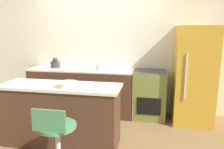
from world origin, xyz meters
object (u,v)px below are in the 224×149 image
Objects in this scene: stool_chair at (57,140)px; mixing_bowl at (101,66)px; kettle at (55,63)px; refrigerator at (194,75)px; oven_range at (149,94)px.

mixing_bowl is at bearing 88.37° from stool_chair.
kettle is 0.98m from mixing_bowl.
refrigerator is at bearing -2.86° from mixing_bowl.
refrigerator reaches higher than mixing_bowl.
refrigerator reaches higher than stool_chair.
stool_chair is 2.07m from mixing_bowl.
mixing_bowl is (-0.96, 0.03, 0.52)m from oven_range.
kettle is at bearing 178.17° from refrigerator.
stool_chair is 3.89× the size of mixing_bowl.
oven_range reaches higher than stool_chair.
refrigerator is at bearing -4.06° from oven_range.
stool_chair is (-1.80, -1.92, -0.44)m from refrigerator.
refrigerator reaches higher than kettle.
refrigerator is 8.38× the size of kettle.
refrigerator reaches higher than oven_range.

